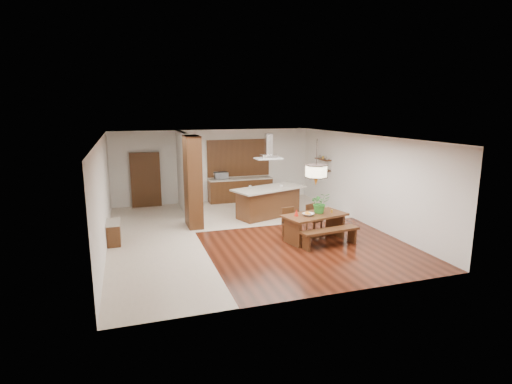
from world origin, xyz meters
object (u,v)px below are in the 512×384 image
object	(u,v)px
dining_chair_right	(314,219)
microwave	(221,176)
kitchen_island	(268,202)
island_cup	(281,186)
pendant_lantern	(316,162)
hallway_console	(114,233)
foliage_plant	(320,203)
dining_table	(315,221)
dining_chair_left	(290,223)
dining_bench	(330,238)
fruit_bowl	(308,214)
range_hood	(269,146)

from	to	relation	value
dining_chair_right	microwave	size ratio (longest dim) A/B	1.69
microwave	kitchen_island	bearing A→B (deg)	-73.03
island_cup	pendant_lantern	bearing A→B (deg)	-90.58
hallway_console	island_cup	distance (m)	5.69
island_cup	microwave	world-z (taller)	microwave
kitchen_island	foliage_plant	bearing A→B (deg)	-96.31
pendant_lantern	dining_table	bearing A→B (deg)	0.00
hallway_console	foliage_plant	world-z (taller)	foliage_plant
dining_table	microwave	world-z (taller)	microwave
dining_table	pendant_lantern	xyz separation A→B (m)	(-0.00, 0.00, 1.69)
dining_chair_left	pendant_lantern	distance (m)	1.95
dining_bench	island_cup	world-z (taller)	island_cup
pendant_lantern	microwave	xyz separation A→B (m)	(-1.45, 5.48, -1.15)
dining_chair_left	kitchen_island	size ratio (longest dim) A/B	0.31
dining_chair_right	fruit_bowl	bearing A→B (deg)	-149.43
kitchen_island	range_hood	size ratio (longest dim) A/B	3.05
pendant_lantern	kitchen_island	distance (m)	3.30
fruit_bowl	dining_chair_right	bearing A→B (deg)	52.92
dining_table	pendant_lantern	world-z (taller)	pendant_lantern
foliage_plant	range_hood	xyz separation A→B (m)	(-0.60, 2.70, 1.41)
pendant_lantern	island_cup	bearing A→B (deg)	89.42
dining_bench	microwave	size ratio (longest dim) A/B	3.37
dining_table	kitchen_island	xyz separation A→B (m)	(-0.40, 2.79, -0.02)
dining_bench	island_cup	xyz separation A→B (m)	(-0.13, 3.32, 0.84)
fruit_bowl	range_hood	bearing A→B (deg)	93.10
foliage_plant	island_cup	distance (m)	2.59
pendant_lantern	foliage_plant	distance (m)	1.21
hallway_console	pendant_lantern	xyz separation A→B (m)	(5.47, -1.44, 1.93)
range_hood	island_cup	world-z (taller)	range_hood
hallway_console	kitchen_island	distance (m)	5.25
dining_chair_right	hallway_console	bearing A→B (deg)	149.85
pendant_lantern	microwave	world-z (taller)	pendant_lantern
pendant_lantern	range_hood	distance (m)	2.83
hallway_console	microwave	size ratio (longest dim) A/B	1.72
dining_table	kitchen_island	world-z (taller)	kitchen_island
island_cup	dining_table	bearing A→B (deg)	-90.58
microwave	range_hood	bearing A→B (deg)	-73.00
dining_bench	range_hood	distance (m)	4.13
range_hood	microwave	xyz separation A→B (m)	(-1.04, 2.68, -1.37)
fruit_bowl	island_cup	size ratio (longest dim) A/B	2.86
fruit_bowl	range_hood	world-z (taller)	range_hood
dining_bench	foliage_plant	bearing A→B (deg)	86.54
fruit_bowl	island_cup	bearing A→B (deg)	84.33
island_cup	microwave	distance (m)	3.16
fruit_bowl	island_cup	world-z (taller)	island_cup
hallway_console	range_hood	xyz separation A→B (m)	(5.07, 1.35, 2.15)
dining_table	dining_chair_right	distance (m)	0.73
range_hood	island_cup	xyz separation A→B (m)	(0.43, -0.12, -1.38)
dining_chair_right	range_hood	xyz separation A→B (m)	(-0.71, 2.14, 2.03)
dining_chair_right	fruit_bowl	xyz separation A→B (m)	(-0.56, -0.74, 0.36)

